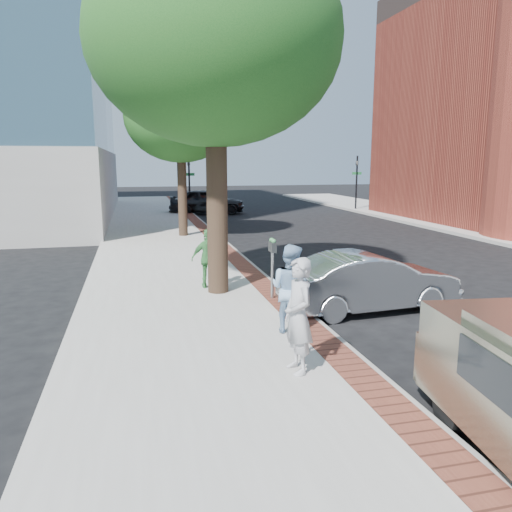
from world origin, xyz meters
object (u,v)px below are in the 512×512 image
object	(u,v)px
person_gray	(298,316)
person_green	(209,258)
person_officer	(290,289)
bg_car	(207,201)
parking_meter	(272,256)
sedan_silver	(370,282)

from	to	relation	value
person_gray	person_green	xyz separation A→B (m)	(-0.56, 5.65, -0.14)
person_officer	bg_car	world-z (taller)	person_officer
parking_meter	bg_car	world-z (taller)	bg_car
person_officer	sedan_silver	xyz separation A→B (m)	(2.38, 1.40, -0.33)
person_green	bg_car	distance (m)	20.17
parking_meter	person_officer	size ratio (longest dim) A/B	0.85
person_gray	bg_car	bearing A→B (deg)	169.00
parking_meter	sedan_silver	xyz separation A→B (m)	(2.07, -0.99, -0.52)
parking_meter	bg_car	bearing A→B (deg)	86.02
person_gray	person_officer	size ratio (longest dim) A/B	1.06
person_green	bg_car	bearing A→B (deg)	-93.29
parking_meter	person_officer	distance (m)	2.42
parking_meter	bg_car	size ratio (longest dim) A/B	0.30
person_gray	person_green	size ratio (longest dim) A/B	1.18
parking_meter	person_gray	xyz separation A→B (m)	(-0.76, -4.21, -0.14)
parking_meter	person_gray	bearing A→B (deg)	-100.22
person_green	person_gray	bearing A→B (deg)	100.40
person_green	sedan_silver	distance (m)	4.18
person_officer	sedan_silver	size ratio (longest dim) A/B	0.42
parking_meter	person_officer	xyz separation A→B (m)	(-0.31, -2.39, -0.19)
parking_meter	person_green	world-z (taller)	person_green
person_gray	person_green	bearing A→B (deg)	179.69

